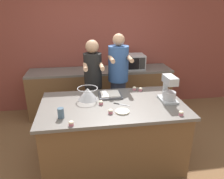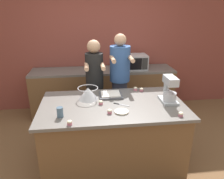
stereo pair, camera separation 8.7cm
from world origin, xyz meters
name	(u,v)px [view 2 (the right image)]	position (x,y,z in m)	size (l,w,h in m)	color
ground_plane	(112,159)	(0.00, 0.00, 0.00)	(16.00, 16.00, 0.00)	brown
back_wall	(101,44)	(0.00, 1.90, 1.35)	(10.00, 0.06, 2.70)	brown
island_counter	(112,133)	(0.00, 0.00, 0.45)	(1.88, 1.08, 0.89)	brown
back_counter	(103,91)	(0.00, 1.55, 0.46)	(2.80, 0.60, 0.91)	brown
person_left	(95,86)	(-0.20, 0.79, 0.86)	(0.31, 0.48, 1.61)	brown
person_right	(120,83)	(0.22, 0.79, 0.89)	(0.34, 0.50, 1.69)	#33384C
stand_mixer	(169,91)	(0.75, -0.01, 1.05)	(0.20, 0.30, 0.35)	#B2B7BC
mixing_bowl	(88,93)	(-0.31, 0.20, 0.98)	(0.28, 0.28, 0.17)	#BCBCC1
baking_tray	(111,95)	(0.01, 0.26, 0.91)	(0.32, 0.29, 0.04)	#4C4C51
microwave_oven	(133,62)	(0.59, 1.55, 1.05)	(0.55, 0.36, 0.28)	#B7B7BC
drinking_glass	(60,112)	(-0.64, -0.28, 0.95)	(0.07, 0.07, 0.12)	slate
small_plate	(122,112)	(0.08, -0.25, 0.90)	(0.17, 0.17, 0.02)	beige
knife	(120,104)	(0.10, -0.04, 0.89)	(0.19, 0.13, 0.01)	#BCBCC1
cupcake_0	(110,111)	(-0.07, -0.27, 0.92)	(0.06, 0.06, 0.06)	#D17084
cupcake_1	(70,123)	(-0.52, -0.48, 0.92)	(0.06, 0.06, 0.06)	#D17084
cupcake_2	(135,89)	(0.40, 0.44, 0.92)	(0.06, 0.06, 0.06)	#D17084
cupcake_3	(181,114)	(0.74, -0.44, 0.92)	(0.06, 0.06, 0.06)	#D17084
cupcake_4	(101,103)	(-0.15, 0.00, 0.92)	(0.06, 0.06, 0.06)	#D17084
cupcake_5	(141,89)	(0.48, 0.39, 0.92)	(0.06, 0.06, 0.06)	#D17084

